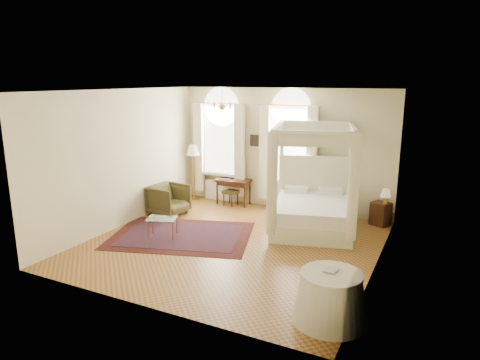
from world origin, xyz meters
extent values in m
plane|color=olive|center=(0.00, 0.00, 0.00)|extent=(6.00, 6.00, 0.00)
plane|color=beige|center=(0.00, 3.00, 1.65)|extent=(6.00, 0.00, 6.00)
plane|color=beige|center=(0.00, -3.00, 1.65)|extent=(6.00, 0.00, 6.00)
plane|color=beige|center=(-3.00, 0.00, 1.65)|extent=(0.00, 6.00, 6.00)
plane|color=beige|center=(3.00, 0.00, 1.65)|extent=(0.00, 6.00, 6.00)
plane|color=white|center=(0.00, 0.00, 3.30)|extent=(6.00, 6.00, 0.00)
cube|color=silver|center=(-1.90, 2.97, 1.80)|extent=(1.10, 0.04, 1.90)
cylinder|color=silver|center=(-1.90, 2.97, 2.75)|extent=(1.10, 0.04, 1.10)
cube|color=white|center=(-1.90, 2.88, 0.81)|extent=(1.32, 0.24, 0.08)
cube|color=beige|center=(-2.57, 2.80, 1.55)|extent=(0.28, 0.14, 2.60)
cube|color=beige|center=(-1.23, 2.80, 1.55)|extent=(0.28, 0.14, 2.60)
cube|color=white|center=(-1.90, 2.90, 0.30)|extent=(1.00, 0.12, 0.58)
cube|color=silver|center=(0.20, 2.97, 1.80)|extent=(1.10, 0.04, 1.90)
cylinder|color=silver|center=(0.20, 2.97, 2.75)|extent=(1.10, 0.04, 1.10)
cube|color=white|center=(0.20, 2.88, 0.81)|extent=(1.32, 0.24, 0.08)
cube|color=beige|center=(-0.47, 2.80, 1.55)|extent=(0.28, 0.14, 2.60)
cube|color=beige|center=(0.87, 2.80, 1.55)|extent=(0.28, 0.14, 2.60)
cube|color=white|center=(0.20, 2.90, 0.30)|extent=(1.00, 0.12, 0.58)
cylinder|color=#B8853D|center=(-0.90, 1.20, 3.10)|extent=(0.02, 0.02, 0.40)
sphere|color=#B8853D|center=(-0.90, 1.20, 2.88)|extent=(0.16, 0.16, 0.16)
sphere|color=beige|center=(-0.68, 1.20, 2.95)|extent=(0.07, 0.07, 0.07)
sphere|color=beige|center=(-0.79, 1.39, 2.95)|extent=(0.07, 0.07, 0.07)
sphere|color=beige|center=(-1.01, 1.39, 2.95)|extent=(0.07, 0.07, 0.07)
sphere|color=beige|center=(-1.12, 1.20, 2.95)|extent=(0.07, 0.07, 0.07)
sphere|color=beige|center=(-1.01, 1.01, 2.95)|extent=(0.07, 0.07, 0.07)
sphere|color=beige|center=(-0.79, 1.01, 2.95)|extent=(0.07, 0.07, 0.07)
cube|color=black|center=(-0.85, 2.97, 1.85)|extent=(0.26, 0.03, 0.32)
cube|color=black|center=(1.45, 2.97, 1.95)|extent=(0.22, 0.03, 0.26)
cube|color=beige|center=(1.27, 1.65, 0.19)|extent=(2.34, 2.64, 0.38)
cube|color=white|center=(1.27, 1.65, 0.53)|extent=(2.21, 2.51, 0.30)
cube|color=beige|center=(0.98, 2.69, 0.96)|extent=(1.77, 0.56, 1.28)
cube|color=beige|center=(0.18, 2.44, 1.23)|extent=(0.12, 0.12, 2.46)
cube|color=beige|center=(1.80, 2.89, 1.23)|extent=(0.12, 0.12, 2.46)
cube|color=beige|center=(0.73, 0.40, 1.23)|extent=(0.12, 0.12, 2.46)
cube|color=beige|center=(2.36, 0.85, 1.23)|extent=(0.12, 0.12, 2.46)
cube|color=beige|center=(0.99, 2.67, 2.46)|extent=(1.77, 0.56, 0.09)
cube|color=beige|center=(1.55, 0.63, 2.46)|extent=(1.77, 0.56, 0.09)
cube|color=beige|center=(0.46, 1.42, 2.46)|extent=(0.68, 2.19, 0.09)
cube|color=beige|center=(2.08, 1.87, 2.46)|extent=(0.68, 2.19, 0.09)
cube|color=beige|center=(0.99, 2.67, 2.31)|extent=(1.82, 0.54, 0.30)
cube|color=beige|center=(1.55, 0.63, 2.31)|extent=(1.82, 0.54, 0.30)
cube|color=beige|center=(0.46, 1.42, 2.31)|extent=(0.65, 2.24, 0.30)
cube|color=beige|center=(2.08, 1.87, 2.31)|extent=(0.65, 2.24, 0.30)
cylinder|color=beige|center=(0.73, 0.40, 1.34)|extent=(0.23, 0.23, 2.24)
cylinder|color=beige|center=(2.36, 0.85, 1.34)|extent=(0.23, 0.23, 2.24)
cube|color=#391F0F|center=(2.70, 2.70, 0.29)|extent=(0.52, 0.50, 0.58)
cylinder|color=#B8853D|center=(2.79, 2.64, 0.67)|extent=(0.11, 0.11, 0.18)
cone|color=beige|center=(2.79, 2.64, 0.85)|extent=(0.25, 0.25, 0.20)
cube|color=#391F0F|center=(-1.38, 2.70, 0.70)|extent=(1.00, 0.55, 0.06)
cube|color=#391F0F|center=(-1.38, 2.70, 0.61)|extent=(0.89, 0.45, 0.10)
cylinder|color=#391F0F|center=(-1.81, 2.87, 0.34)|extent=(0.05, 0.05, 0.68)
cylinder|color=#391F0F|center=(-0.96, 2.92, 0.34)|extent=(0.05, 0.05, 0.68)
cylinder|color=#391F0F|center=(-1.79, 2.48, 0.34)|extent=(0.05, 0.05, 0.68)
cylinder|color=#391F0F|center=(-0.94, 2.53, 0.34)|extent=(0.05, 0.05, 0.68)
imported|color=black|center=(-1.60, 2.61, 0.74)|extent=(0.37, 0.28, 0.03)
cube|color=#4C4020|center=(-1.40, 2.57, 0.39)|extent=(0.43, 0.43, 0.08)
cylinder|color=#391F0F|center=(-1.56, 2.46, 0.18)|extent=(0.04, 0.04, 0.36)
cylinder|color=#391F0F|center=(-1.28, 2.41, 0.18)|extent=(0.04, 0.04, 0.36)
cylinder|color=#391F0F|center=(-1.52, 2.73, 0.18)|extent=(0.04, 0.04, 0.36)
cylinder|color=#391F0F|center=(-1.24, 2.69, 0.18)|extent=(0.04, 0.04, 0.36)
imported|color=#41381B|center=(-2.48, 1.09, 0.41)|extent=(0.98, 0.96, 0.81)
cube|color=silver|center=(-1.62, -0.36, 0.44)|extent=(0.78, 0.67, 0.02)
cylinder|color=#B8853D|center=(-1.82, -0.64, 0.22)|extent=(0.03, 0.03, 0.44)
cylinder|color=#B8853D|center=(-1.29, -0.43, 0.22)|extent=(0.03, 0.03, 0.44)
cylinder|color=#B8853D|center=(-1.96, -0.29, 0.22)|extent=(0.03, 0.03, 0.44)
cylinder|color=#B8853D|center=(-1.43, -0.09, 0.22)|extent=(0.03, 0.03, 0.44)
cylinder|color=#B8853D|center=(-2.70, 2.70, 0.01)|extent=(0.29, 0.29, 0.03)
cylinder|color=#B8853D|center=(-2.70, 2.70, 0.72)|extent=(0.04, 0.04, 1.45)
cone|color=beige|center=(-2.70, 2.70, 1.49)|extent=(0.42, 0.42, 0.31)
cube|color=#441410|center=(-1.29, -0.10, 0.00)|extent=(3.69, 3.11, 0.01)
cube|color=black|center=(-1.29, -0.10, 0.01)|extent=(3.07, 2.49, 0.01)
cone|color=white|center=(2.70, -2.09, 0.36)|extent=(1.12, 1.12, 0.72)
cylinder|color=white|center=(2.70, -2.09, 0.74)|extent=(0.92, 0.92, 0.04)
imported|color=black|center=(2.58, -2.01, 0.78)|extent=(0.20, 0.26, 0.02)
camera|label=1|loc=(4.05, -7.84, 3.53)|focal=32.00mm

